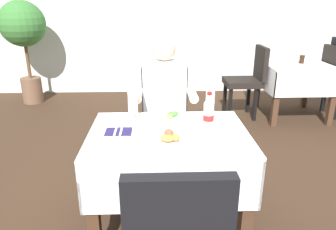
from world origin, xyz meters
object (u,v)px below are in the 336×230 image
potted_plant_corner (23,31)px  background_dining_table (294,77)px  main_dining_table (169,157)px  napkin_cutlery_set (119,131)px  beer_glass_left (210,100)px  background_table_tumbler (302,59)px  beer_glass_middle (133,105)px  chair_far_diner_seat (165,117)px  plate_near_camera (171,138)px  plate_far_diner (171,118)px  background_chair_left (248,77)px  seated_diner_far (165,104)px  cola_bottle_primary (209,113)px

potted_plant_corner → background_dining_table: bearing=-11.4°
main_dining_table → background_dining_table: size_ratio=1.19×
napkin_cutlery_set → beer_glass_left: bearing=24.7°
background_dining_table → background_table_tumbler: 0.25m
beer_glass_middle → chair_far_diner_seat: bearing=65.1°
main_dining_table → background_table_tumbler: 2.95m
beer_glass_left → background_table_tumbler: (1.56, 1.97, -0.06)m
chair_far_diner_seat → plate_near_camera: (0.01, -0.92, 0.21)m
napkin_cutlery_set → plate_far_diner: bearing=31.6°
background_chair_left → background_table_tumbler: (0.71, 0.01, 0.24)m
chair_far_diner_seat → background_table_tumbler: chair_far_diner_seat is taller
main_dining_table → chair_far_diner_seat: (0.00, 0.78, -0.00)m
beer_glass_middle → background_chair_left: 2.47m
seated_diner_far → potted_plant_corner: bearing=130.7°
chair_far_diner_seat → cola_bottle_primary: cola_bottle_primary is taller
seated_diner_far → background_chair_left: (1.17, 1.58, -0.16)m
beer_glass_middle → background_table_tumbler: bearing=43.5°
main_dining_table → background_chair_left: bearing=62.7°
potted_plant_corner → seated_diner_far: bearing=-49.3°
napkin_cutlery_set → background_chair_left: 2.71m
main_dining_table → cola_bottle_primary: (0.26, 0.04, 0.29)m
main_dining_table → plate_far_diner: size_ratio=4.70×
seated_diner_far → beer_glass_left: seated_diner_far is taller
beer_glass_middle → background_chair_left: size_ratio=0.20×
background_chair_left → chair_far_diner_seat: bearing=-128.3°
seated_diner_far → cola_bottle_primary: (0.27, -0.63, 0.14)m
chair_far_diner_seat → cola_bottle_primary: 0.84m
plate_near_camera → background_chair_left: size_ratio=0.23×
main_dining_table → cola_bottle_primary: cola_bottle_primary is taller
chair_far_diner_seat → beer_glass_middle: size_ratio=4.94×
plate_far_diner → napkin_cutlery_set: bearing=-148.4°
beer_glass_middle → background_chair_left: background_chair_left is taller
seated_diner_far → background_table_tumbler: seated_diner_far is taller
seated_diner_far → beer_glass_left: bearing=-48.7°
plate_near_camera → cola_bottle_primary: (0.26, 0.19, 0.09)m
plate_near_camera → beer_glass_left: size_ratio=0.98×
background_chair_left → background_table_tumbler: bearing=1.0°
chair_far_diner_seat → beer_glass_middle: chair_far_diner_seat is taller
main_dining_table → beer_glass_left: (0.32, 0.30, 0.30)m
seated_diner_far → background_table_tumbler: bearing=40.3°
main_dining_table → plate_far_diner: bearing=82.5°
beer_glass_middle → cola_bottle_primary: cola_bottle_primary is taller
seated_diner_far → background_dining_table: size_ratio=1.45×
main_dining_table → napkin_cutlery_set: bearing=178.9°
cola_bottle_primary → plate_far_diner: bearing=142.2°
main_dining_table → background_dining_table: (1.80, 2.25, -0.00)m
beer_glass_middle → napkin_cutlery_set: (-0.08, -0.25, -0.10)m
beer_glass_middle → potted_plant_corner: (-1.79, 2.78, 0.26)m
main_dining_table → background_chair_left: background_chair_left is taller
plate_near_camera → cola_bottle_primary: bearing=36.1°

